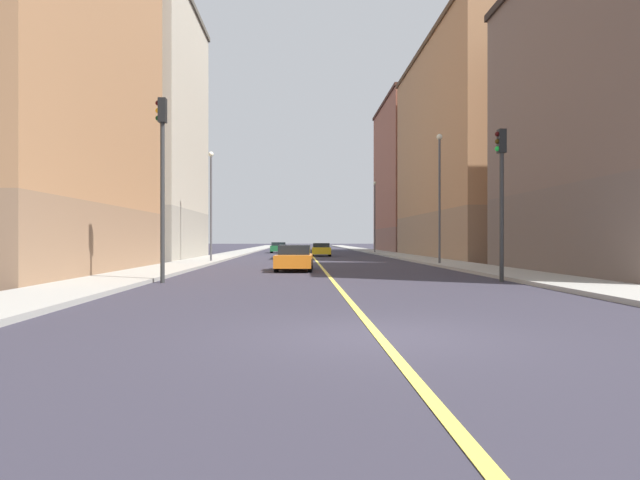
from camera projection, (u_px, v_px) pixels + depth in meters
name	position (u px, v px, depth m)	size (l,w,h in m)	color
ground_plane	(378.00, 336.00, 9.22)	(400.00, 400.00, 0.00)	#302D39
sidewalk_left	(389.00, 254.00, 58.50)	(2.99, 168.00, 0.15)	#9E9B93
sidewalk_right	(233.00, 254.00, 57.86)	(2.99, 168.00, 0.15)	#9E9B93
lane_center_stripe	(311.00, 255.00, 58.18)	(0.16, 154.00, 0.01)	#E5D14C
building_left_near	(632.00, 112.00, 25.20)	(8.60, 15.07, 14.83)	brown
building_left_mid	(469.00, 151.00, 49.28)	(8.60, 26.13, 19.01)	#8F6B4F
building_left_far	(415.00, 177.00, 72.53)	(8.60, 18.92, 19.62)	brown
building_right_corner	(23.00, 17.00, 25.21)	(8.60, 17.86, 23.61)	#8F6B4F
building_right_midblock	(141.00, 131.00, 43.94)	(8.60, 15.27, 20.52)	#9D9688
traffic_light_left_near	(501.00, 183.00, 20.93)	(0.40, 0.32, 5.80)	#2D2D2D
traffic_light_right_near	(162.00, 165.00, 20.44)	(0.40, 0.32, 6.85)	#2D2D2D
street_lamp_left_near	(440.00, 186.00, 34.09)	(0.36, 0.36, 8.00)	#4C4C51
street_lamp_right_near	(211.00, 195.00, 38.05)	(0.36, 0.36, 7.53)	#4C4C51
street_lamp_left_far	(375.00, 210.00, 63.09)	(0.36, 0.36, 8.10)	#4C4C51
car_green	(279.00, 248.00, 66.18)	(1.93, 4.08, 1.28)	#1E6B38
car_yellow	(321.00, 250.00, 53.54)	(1.93, 4.59, 1.26)	gold
car_orange	(294.00, 258.00, 28.40)	(2.00, 4.45, 1.33)	orange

